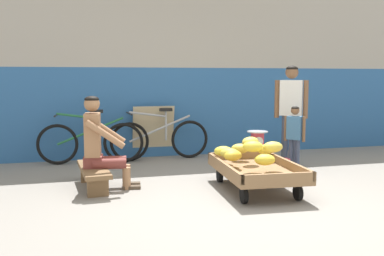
{
  "coord_description": "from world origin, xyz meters",
  "views": [
    {
      "loc": [
        -1.78,
        -4.24,
        1.36
      ],
      "look_at": [
        -0.37,
        0.94,
        0.75
      ],
      "focal_mm": 41.66,
      "sensor_mm": 36.0,
      "label": 1
    }
  ],
  "objects_px": {
    "vendor_seated": "(100,143)",
    "sign_board": "(153,132)",
    "plastic_crate": "(257,161)",
    "bicycle_far_left": "(160,139)",
    "bicycle_near_left": "(91,142)",
    "customer_child": "(295,133)",
    "low_bench": "(94,173)",
    "weighing_scale": "(257,141)",
    "shopping_bag": "(282,167)",
    "customer_adult": "(291,105)",
    "banana_cart": "(256,171)"
  },
  "relations": [
    {
      "from": "sign_board",
      "to": "customer_child",
      "type": "relative_size",
      "value": 0.92
    },
    {
      "from": "low_bench",
      "to": "customer_adult",
      "type": "distance_m",
      "value": 3.05
    },
    {
      "from": "plastic_crate",
      "to": "vendor_seated",
      "type": "bearing_deg",
      "value": -170.0
    },
    {
      "from": "customer_child",
      "to": "weighing_scale",
      "type": "bearing_deg",
      "value": 143.82
    },
    {
      "from": "vendor_seated",
      "to": "weighing_scale",
      "type": "xyz_separation_m",
      "value": [
        2.25,
        0.4,
        -0.11
      ]
    },
    {
      "from": "plastic_crate",
      "to": "sign_board",
      "type": "xyz_separation_m",
      "value": [
        -1.24,
        1.56,
        0.29
      ]
    },
    {
      "from": "banana_cart",
      "to": "weighing_scale",
      "type": "bearing_deg",
      "value": 65.65
    },
    {
      "from": "customer_child",
      "to": "bicycle_near_left",
      "type": "bearing_deg",
      "value": 150.05
    },
    {
      "from": "banana_cart",
      "to": "bicycle_far_left",
      "type": "height_order",
      "value": "bicycle_far_left"
    },
    {
      "from": "weighing_scale",
      "to": "customer_child",
      "type": "height_order",
      "value": "customer_child"
    },
    {
      "from": "plastic_crate",
      "to": "bicycle_far_left",
      "type": "height_order",
      "value": "bicycle_far_left"
    },
    {
      "from": "sign_board",
      "to": "customer_adult",
      "type": "relative_size",
      "value": 0.58
    },
    {
      "from": "bicycle_far_left",
      "to": "low_bench",
      "type": "bearing_deg",
      "value": -124.5
    },
    {
      "from": "weighing_scale",
      "to": "plastic_crate",
      "type": "bearing_deg",
      "value": 90.0
    },
    {
      "from": "low_bench",
      "to": "vendor_seated",
      "type": "height_order",
      "value": "vendor_seated"
    },
    {
      "from": "customer_child",
      "to": "shopping_bag",
      "type": "relative_size",
      "value": 4.01
    },
    {
      "from": "vendor_seated",
      "to": "sign_board",
      "type": "bearing_deg",
      "value": 62.69
    },
    {
      "from": "vendor_seated",
      "to": "customer_adult",
      "type": "height_order",
      "value": "customer_adult"
    },
    {
      "from": "plastic_crate",
      "to": "low_bench",
      "type": "bearing_deg",
      "value": -170.63
    },
    {
      "from": "bicycle_far_left",
      "to": "shopping_bag",
      "type": "bearing_deg",
      "value": -49.36
    },
    {
      "from": "plastic_crate",
      "to": "sign_board",
      "type": "height_order",
      "value": "sign_board"
    },
    {
      "from": "weighing_scale",
      "to": "shopping_bag",
      "type": "relative_size",
      "value": 1.25
    },
    {
      "from": "weighing_scale",
      "to": "sign_board",
      "type": "relative_size",
      "value": 0.34
    },
    {
      "from": "customer_adult",
      "to": "customer_child",
      "type": "xyz_separation_m",
      "value": [
        -0.15,
        -0.41,
        -0.36
      ]
    },
    {
      "from": "bicycle_near_left",
      "to": "bicycle_far_left",
      "type": "bearing_deg",
      "value": 2.64
    },
    {
      "from": "banana_cart",
      "to": "bicycle_near_left",
      "type": "relative_size",
      "value": 0.9
    },
    {
      "from": "low_bench",
      "to": "sign_board",
      "type": "relative_size",
      "value": 1.27
    },
    {
      "from": "vendor_seated",
      "to": "customer_child",
      "type": "xyz_separation_m",
      "value": [
        2.67,
        0.09,
        0.03
      ]
    },
    {
      "from": "bicycle_far_left",
      "to": "shopping_bag",
      "type": "xyz_separation_m",
      "value": [
        1.41,
        -1.64,
        -0.23
      ]
    },
    {
      "from": "vendor_seated",
      "to": "weighing_scale",
      "type": "distance_m",
      "value": 2.29
    },
    {
      "from": "low_bench",
      "to": "vendor_seated",
      "type": "distance_m",
      "value": 0.38
    },
    {
      "from": "vendor_seated",
      "to": "bicycle_far_left",
      "type": "bearing_deg",
      "value": 57.72
    },
    {
      "from": "low_bench",
      "to": "bicycle_near_left",
      "type": "relative_size",
      "value": 0.67
    },
    {
      "from": "low_bench",
      "to": "vendor_seated",
      "type": "bearing_deg",
      "value": -7.19
    },
    {
      "from": "plastic_crate",
      "to": "sign_board",
      "type": "distance_m",
      "value": 2.01
    },
    {
      "from": "bicycle_far_left",
      "to": "customer_adult",
      "type": "distance_m",
      "value": 2.21
    },
    {
      "from": "plastic_crate",
      "to": "bicycle_near_left",
      "type": "distance_m",
      "value": 2.63
    },
    {
      "from": "bicycle_far_left",
      "to": "customer_adult",
      "type": "height_order",
      "value": "customer_adult"
    },
    {
      "from": "plastic_crate",
      "to": "customer_child",
      "type": "bearing_deg",
      "value": -36.28
    },
    {
      "from": "bicycle_near_left",
      "to": "plastic_crate",
      "type": "bearing_deg",
      "value": -28.68
    },
    {
      "from": "banana_cart",
      "to": "low_bench",
      "type": "bearing_deg",
      "value": 161.99
    },
    {
      "from": "customer_adult",
      "to": "shopping_bag",
      "type": "height_order",
      "value": "customer_adult"
    },
    {
      "from": "shopping_bag",
      "to": "bicycle_near_left",
      "type": "bearing_deg",
      "value": 147.93
    },
    {
      "from": "low_bench",
      "to": "shopping_bag",
      "type": "bearing_deg",
      "value": 1.23
    },
    {
      "from": "plastic_crate",
      "to": "banana_cart",
      "type": "bearing_deg",
      "value": -114.33
    },
    {
      "from": "bicycle_near_left",
      "to": "customer_adult",
      "type": "distance_m",
      "value": 3.15
    },
    {
      "from": "bicycle_near_left",
      "to": "customer_child",
      "type": "relative_size",
      "value": 1.72
    },
    {
      "from": "customer_adult",
      "to": "customer_child",
      "type": "relative_size",
      "value": 1.59
    },
    {
      "from": "weighing_scale",
      "to": "sign_board",
      "type": "distance_m",
      "value": 1.99
    },
    {
      "from": "customer_adult",
      "to": "shopping_bag",
      "type": "relative_size",
      "value": 6.38
    }
  ]
}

